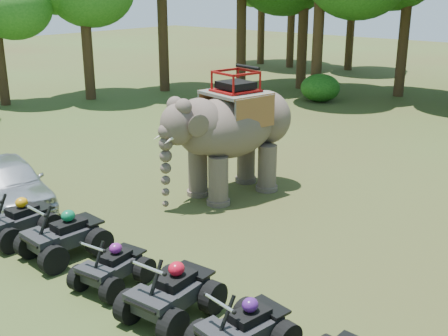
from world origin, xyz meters
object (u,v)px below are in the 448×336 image
Objects in this scene: atv_1 at (63,229)px; atv_4 at (244,321)px; atv_2 at (112,261)px; parked_car at (10,182)px; atv_3 at (171,286)px; atv_0 at (17,215)px; elephant at (233,132)px.

atv_1 is 1.10× the size of atv_4.
atv_1 reaches higher than atv_2.
atv_1 is (3.88, -0.92, -0.01)m from parked_car.
atv_3 is at bearing 0.73° from atv_1.
atv_3 reaches higher than atv_0.
atv_0 is at bearing -171.14° from atv_4.
atv_1 is 1.93m from atv_2.
atv_4 is (3.51, -0.02, 0.05)m from atv_2.
parked_car reaches higher than atv_4.
atv_4 is (1.72, 0.01, -0.05)m from atv_3.
elephant is 6.98m from atv_3.
atv_0 reaches higher than atv_2.
atv_3 is (3.70, -0.18, -0.01)m from atv_1.
parked_car is (-4.21, -4.89, -1.19)m from elephant.
atv_0 is 5.38m from atv_3.
elephant is 2.94× the size of atv_2.
atv_2 is at bearing -171.49° from atv_4.
parked_car is 2.67× the size of atv_2.
atv_0 is (-2.01, -5.97, -1.24)m from elephant.
elephant is at bearing -26.36° from parked_car.
atv_3 is 1.09× the size of atv_4.
atv_0 is 3.60m from atv_2.
atv_3 is 1.72m from atv_4.
parked_car reaches higher than atv_0.
atv_3 is at bearing -8.10° from atv_2.
atv_1 is 1.20× the size of atv_2.
parked_car is at bearing 167.68° from atv_3.
parked_car is 7.66m from atv_3.
atv_3 is at bearing -83.86° from parked_car.
parked_car is 9.37m from atv_4.
elephant reaches higher than atv_3.
atv_3 is (7.58, -1.10, -0.02)m from parked_car.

